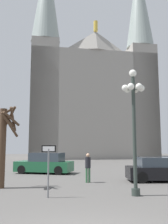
{
  "coord_description": "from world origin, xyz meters",
  "views": [
    {
      "loc": [
        -0.47,
        -6.02,
        2.1
      ],
      "look_at": [
        0.95,
        19.72,
        5.48
      ],
      "focal_mm": 41.11,
      "sensor_mm": 36.0,
      "label": 1
    }
  ],
  "objects_px": {
    "one_way_arrow_sign": "(48,164)",
    "parked_car_near_black": "(161,170)",
    "parked_car_far_green": "(45,164)",
    "cathedral": "(91,93)",
    "pedestrian_walking": "(88,165)",
    "bare_tree": "(4,142)",
    "street_lamp": "(134,113)"
  },
  "relations": [
    {
      "from": "one_way_arrow_sign",
      "to": "parked_car_near_black",
      "type": "distance_m",
      "value": 7.76
    },
    {
      "from": "parked_car_near_black",
      "to": "parked_car_far_green",
      "type": "distance_m",
      "value": 8.79
    },
    {
      "from": "cathedral",
      "to": "parked_car_far_green",
      "type": "xyz_separation_m",
      "value": [
        -5.64,
        -24.35,
        -10.71
      ]
    },
    {
      "from": "one_way_arrow_sign",
      "to": "pedestrian_walking",
      "type": "bearing_deg",
      "value": 65.32
    },
    {
      "from": "one_way_arrow_sign",
      "to": "pedestrian_walking",
      "type": "relative_size",
      "value": 1.28
    },
    {
      "from": "parked_car_near_black",
      "to": "parked_car_far_green",
      "type": "xyz_separation_m",
      "value": [
        -7.34,
        4.85,
        0.06
      ]
    },
    {
      "from": "parked_car_far_green",
      "to": "pedestrian_walking",
      "type": "height_order",
      "value": "pedestrian_walking"
    },
    {
      "from": "bare_tree",
      "to": "parked_car_near_black",
      "type": "distance_m",
      "value": 9.17
    },
    {
      "from": "street_lamp",
      "to": "parked_car_near_black",
      "type": "relative_size",
      "value": 1.31
    },
    {
      "from": "bare_tree",
      "to": "parked_car_near_black",
      "type": "height_order",
      "value": "bare_tree"
    },
    {
      "from": "street_lamp",
      "to": "pedestrian_walking",
      "type": "distance_m",
      "value": 5.03
    },
    {
      "from": "one_way_arrow_sign",
      "to": "bare_tree",
      "type": "height_order",
      "value": "bare_tree"
    },
    {
      "from": "cathedral",
      "to": "parked_car_near_black",
      "type": "relative_size",
      "value": 8.77
    },
    {
      "from": "one_way_arrow_sign",
      "to": "parked_car_far_green",
      "type": "bearing_deg",
      "value": 96.23
    },
    {
      "from": "street_lamp",
      "to": "parked_car_far_green",
      "type": "relative_size",
      "value": 1.19
    },
    {
      "from": "street_lamp",
      "to": "pedestrian_walking",
      "type": "xyz_separation_m",
      "value": [
        -1.75,
        3.99,
        -2.52
      ]
    },
    {
      "from": "street_lamp",
      "to": "bare_tree",
      "type": "xyz_separation_m",
      "value": [
        -6.17,
        2.28,
        -1.24
      ]
    },
    {
      "from": "street_lamp",
      "to": "pedestrian_walking",
      "type": "height_order",
      "value": "street_lamp"
    },
    {
      "from": "street_lamp",
      "to": "pedestrian_walking",
      "type": "relative_size",
      "value": 3.32
    },
    {
      "from": "cathedral",
      "to": "pedestrian_walking",
      "type": "distance_m",
      "value": 31.36
    },
    {
      "from": "one_way_arrow_sign",
      "to": "bare_tree",
      "type": "relative_size",
      "value": 0.51
    },
    {
      "from": "parked_car_near_black",
      "to": "pedestrian_walking",
      "type": "height_order",
      "value": "pedestrian_walking"
    },
    {
      "from": "parked_car_near_black",
      "to": "pedestrian_walking",
      "type": "relative_size",
      "value": 2.54
    },
    {
      "from": "bare_tree",
      "to": "parked_car_far_green",
      "type": "bearing_deg",
      "value": 77.77
    },
    {
      "from": "parked_car_near_black",
      "to": "parked_car_far_green",
      "type": "height_order",
      "value": "parked_car_far_green"
    },
    {
      "from": "cathedral",
      "to": "parked_car_far_green",
      "type": "height_order",
      "value": "cathedral"
    },
    {
      "from": "one_way_arrow_sign",
      "to": "parked_car_near_black",
      "type": "xyz_separation_m",
      "value": [
        6.32,
        4.45,
        -0.69
      ]
    },
    {
      "from": "street_lamp",
      "to": "parked_car_far_green",
      "type": "height_order",
      "value": "street_lamp"
    },
    {
      "from": "one_way_arrow_sign",
      "to": "street_lamp",
      "type": "xyz_separation_m",
      "value": [
        3.68,
        0.21,
        2.16
      ]
    },
    {
      "from": "one_way_arrow_sign",
      "to": "pedestrian_walking",
      "type": "distance_m",
      "value": 4.64
    },
    {
      "from": "street_lamp",
      "to": "parked_car_far_green",
      "type": "distance_m",
      "value": 10.6
    },
    {
      "from": "cathedral",
      "to": "bare_tree",
      "type": "relative_size",
      "value": 8.81
    }
  ]
}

